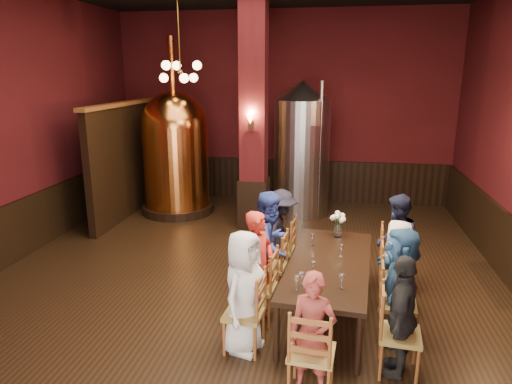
% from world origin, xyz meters
% --- Properties ---
extents(room, '(10.00, 10.02, 4.50)m').
position_xyz_m(room, '(0.00, 0.00, 2.25)').
color(room, black).
rests_on(room, ground).
extents(wainscot_back, '(7.90, 0.08, 1.00)m').
position_xyz_m(wainscot_back, '(0.00, 4.96, 0.50)').
color(wainscot_back, black).
rests_on(wainscot_back, ground).
extents(column, '(0.58, 0.58, 4.50)m').
position_xyz_m(column, '(-0.30, 2.80, 2.25)').
color(column, '#490F14').
rests_on(column, ground).
extents(partition, '(0.22, 3.50, 2.40)m').
position_xyz_m(partition, '(-3.20, 3.20, 1.20)').
color(partition, black).
rests_on(partition, ground).
extents(pendant_cluster, '(0.90, 0.90, 1.70)m').
position_xyz_m(pendant_cluster, '(-1.80, 2.90, 3.10)').
color(pendant_cluster, '#A57226').
rests_on(pendant_cluster, room).
extents(sconce_column, '(0.20, 0.20, 0.36)m').
position_xyz_m(sconce_column, '(-0.30, 2.50, 2.20)').
color(sconce_column, black).
rests_on(sconce_column, column).
extents(dining_table, '(1.20, 2.48, 0.75)m').
position_xyz_m(dining_table, '(1.28, -0.56, 0.69)').
color(dining_table, black).
rests_on(dining_table, ground).
extents(chair_0, '(0.50, 0.50, 0.92)m').
position_xyz_m(chair_0, '(0.35, -1.48, 0.46)').
color(chair_0, brown).
rests_on(chair_0, ground).
extents(person_0, '(0.65, 0.81, 1.44)m').
position_xyz_m(person_0, '(0.35, -1.48, 0.72)').
color(person_0, white).
rests_on(person_0, ground).
extents(chair_1, '(0.50, 0.50, 0.92)m').
position_xyz_m(chair_1, '(0.41, -0.82, 0.46)').
color(chair_1, brown).
rests_on(chair_1, ground).
extents(person_1, '(0.53, 0.63, 1.46)m').
position_xyz_m(person_1, '(0.41, -0.82, 0.73)').
color(person_1, red).
rests_on(person_1, ground).
extents(chair_2, '(0.50, 0.50, 0.92)m').
position_xyz_m(chair_2, '(0.46, -0.16, 0.46)').
color(chair_2, brown).
rests_on(chair_2, ground).
extents(person_2, '(0.59, 0.83, 1.54)m').
position_xyz_m(person_2, '(0.46, -0.16, 0.77)').
color(person_2, '#2B3D90').
rests_on(person_2, ground).
extents(chair_3, '(0.50, 0.50, 0.92)m').
position_xyz_m(chair_3, '(0.52, 0.51, 0.46)').
color(chair_3, brown).
rests_on(chair_3, ground).
extents(person_3, '(0.60, 0.95, 1.39)m').
position_xyz_m(person_3, '(0.52, 0.51, 0.70)').
color(person_3, black).
rests_on(person_3, ground).
extents(chair_4, '(0.50, 0.50, 0.92)m').
position_xyz_m(chair_4, '(2.05, -1.63, 0.46)').
color(chair_4, brown).
rests_on(chair_4, ground).
extents(person_4, '(0.53, 0.84, 1.34)m').
position_xyz_m(person_4, '(2.05, -1.63, 0.67)').
color(person_4, black).
rests_on(person_4, ground).
extents(chair_5, '(0.50, 0.50, 0.92)m').
position_xyz_m(chair_5, '(2.10, -0.96, 0.46)').
color(chair_5, brown).
rests_on(chair_5, ground).
extents(person_5, '(0.43, 1.31, 1.41)m').
position_xyz_m(person_5, '(2.10, -0.96, 0.70)').
color(person_5, '#2A517E').
rests_on(person_5, ground).
extents(chair_6, '(0.50, 0.50, 0.92)m').
position_xyz_m(chair_6, '(2.16, -0.30, 0.46)').
color(chair_6, brown).
rests_on(chair_6, ground).
extents(person_6, '(0.64, 0.74, 1.27)m').
position_xyz_m(person_6, '(2.16, -0.30, 0.64)').
color(person_6, silver).
rests_on(person_6, ground).
extents(chair_7, '(0.50, 0.50, 0.92)m').
position_xyz_m(chair_7, '(2.21, 0.37, 0.46)').
color(chair_7, brown).
rests_on(chair_7, ground).
extents(person_7, '(0.42, 0.73, 1.43)m').
position_xyz_m(person_7, '(2.21, 0.37, 0.72)').
color(person_7, '#1A1E34').
rests_on(person_7, ground).
extents(chair_8, '(0.50, 0.50, 0.92)m').
position_xyz_m(chair_8, '(1.15, -2.10, 0.46)').
color(chair_8, brown).
rests_on(chair_8, ground).
extents(person_8, '(0.53, 0.40, 1.29)m').
position_xyz_m(person_8, '(1.15, -2.10, 0.64)').
color(person_8, '#973832').
rests_on(person_8, ground).
extents(copper_kettle, '(1.62, 1.62, 3.82)m').
position_xyz_m(copper_kettle, '(-2.18, 3.48, 1.39)').
color(copper_kettle, black).
rests_on(copper_kettle, ground).
extents(steel_vessel, '(1.50, 1.50, 2.93)m').
position_xyz_m(steel_vessel, '(0.58, 3.85, 1.46)').
color(steel_vessel, '#B2B2B7').
rests_on(steel_vessel, ground).
extents(rose_vase, '(0.23, 0.23, 0.39)m').
position_xyz_m(rose_vase, '(1.38, 0.39, 1.01)').
color(rose_vase, white).
rests_on(rose_vase, dining_table).
extents(wine_glass_0, '(0.07, 0.07, 0.17)m').
position_xyz_m(wine_glass_0, '(0.93, -1.40, 0.83)').
color(wine_glass_0, white).
rests_on(wine_glass_0, dining_table).
extents(wine_glass_1, '(0.07, 0.07, 0.17)m').
position_xyz_m(wine_glass_1, '(1.05, -1.51, 0.83)').
color(wine_glass_1, white).
rests_on(wine_glass_1, dining_table).
extents(wine_glass_2, '(0.07, 0.07, 0.17)m').
position_xyz_m(wine_glass_2, '(1.43, -1.28, 0.83)').
color(wine_glass_2, white).
rests_on(wine_glass_2, dining_table).
extents(wine_glass_3, '(0.07, 0.07, 0.17)m').
position_xyz_m(wine_glass_3, '(1.09, -0.97, 0.83)').
color(wine_glass_3, white).
rests_on(wine_glass_3, dining_table).
extents(wine_glass_4, '(0.07, 0.07, 0.17)m').
position_xyz_m(wine_glass_4, '(1.03, -0.01, 0.83)').
color(wine_glass_4, white).
rests_on(wine_glass_4, dining_table).
extents(wine_glass_5, '(0.07, 0.07, 0.17)m').
position_xyz_m(wine_glass_5, '(1.43, -0.36, 0.83)').
color(wine_glass_5, white).
rests_on(wine_glass_5, dining_table).
extents(wine_glass_6, '(0.07, 0.07, 0.17)m').
position_xyz_m(wine_glass_6, '(0.98, -1.30, 0.83)').
color(wine_glass_6, white).
rests_on(wine_glass_6, dining_table).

